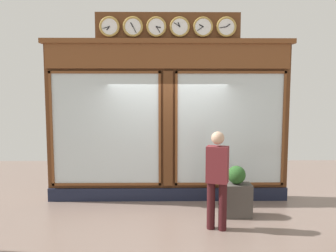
% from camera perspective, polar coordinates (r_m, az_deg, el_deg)
% --- Properties ---
extents(shop_facade, '(5.24, 0.42, 3.96)m').
position_cam_1_polar(shop_facade, '(7.29, -0.01, 1.20)').
color(shop_facade, '#5B3319').
rests_on(shop_facade, ground_plane).
extents(pedestrian, '(0.41, 0.32, 1.69)m').
position_cam_1_polar(pedestrian, '(5.85, 8.25, -8.31)').
color(pedestrian, '#3A1316').
rests_on(pedestrian, ground_plane).
extents(planter_box, '(0.56, 0.36, 0.62)m').
position_cam_1_polar(planter_box, '(6.69, 11.32, -12.04)').
color(planter_box, '#4C4742').
rests_on(planter_box, ground_plane).
extents(planter_shrub, '(0.34, 0.34, 0.34)m').
position_cam_1_polar(planter_shrub, '(6.56, 11.41, -8.03)').
color(planter_shrub, '#285623').
rests_on(planter_shrub, planter_box).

